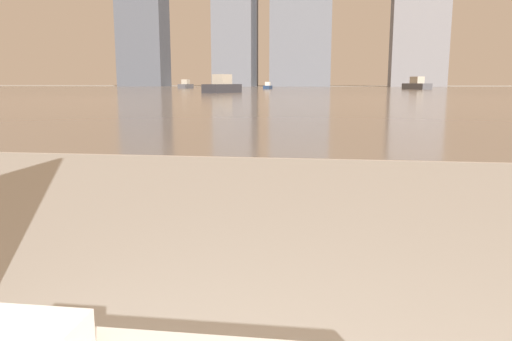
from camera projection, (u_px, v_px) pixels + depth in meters
harbor_water at (324, 91)px, 60.58m from camera, size 180.00×110.00×0.01m
harbor_boat_0 at (222, 86)px, 48.46m from camera, size 3.22×5.01×1.78m
harbor_boat_1 at (417, 85)px, 71.03m from camera, size 3.66×5.00×1.79m
harbor_boat_2 at (186, 85)px, 82.94m from camera, size 1.68×3.98×1.45m
harbor_boat_3 at (268, 86)px, 76.39m from camera, size 1.15×2.86×1.05m
skyline_tower_2 at (302, 14)px, 113.13m from camera, size 13.61×9.93×32.31m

